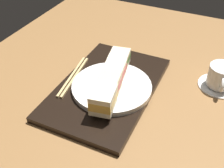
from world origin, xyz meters
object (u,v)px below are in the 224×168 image
at_px(sandwich_inner_near, 114,72).
at_px(sandwich_nearmost, 119,60).
at_px(sandwich_inner_far, 109,84).
at_px(coffee_cup, 221,78).
at_px(chopsticks_pair, 74,76).
at_px(sandwich_plate, 112,87).
at_px(sandwich_farmost, 103,99).

bearing_deg(sandwich_inner_near, sandwich_nearmost, -167.86).
relative_size(sandwich_nearmost, sandwich_inner_far, 1.01).
xyz_separation_m(sandwich_nearmost, coffee_cup, (-0.07, 0.31, -0.02)).
bearing_deg(chopsticks_pair, sandwich_inner_far, 76.16).
height_order(sandwich_nearmost, coffee_cup, sandwich_nearmost).
distance_m(sandwich_plate, chopsticks_pair, 0.13).
height_order(sandwich_plate, sandwich_nearmost, sandwich_nearmost).
distance_m(sandwich_inner_near, sandwich_farmost, 0.13).
bearing_deg(sandwich_farmost, sandwich_plate, -167.86).
height_order(sandwich_inner_near, chopsticks_pair, sandwich_inner_near).
relative_size(sandwich_nearmost, coffee_cup, 0.70).
distance_m(sandwich_inner_far, chopsticks_pair, 0.15).
bearing_deg(sandwich_plate, coffee_cup, 120.93).
relative_size(sandwich_farmost, chopsticks_pair, 0.41).
bearing_deg(sandwich_nearmost, chopsticks_pair, -49.50).
bearing_deg(coffee_cup, chopsticks_pair, -67.96).
bearing_deg(sandwich_inner_far, chopsticks_pair, -103.84).
xyz_separation_m(sandwich_inner_far, chopsticks_pair, (-0.03, -0.14, -0.04)).
distance_m(chopsticks_pair, coffee_cup, 0.45).
distance_m(sandwich_plate, sandwich_farmost, 0.11).
height_order(sandwich_farmost, chopsticks_pair, sandwich_farmost).
distance_m(sandwich_farmost, coffee_cup, 0.38).
bearing_deg(sandwich_nearmost, sandwich_farmost, 12.14).
height_order(sandwich_plate, coffee_cup, coffee_cup).
bearing_deg(coffee_cup, sandwich_plate, -59.07).
xyz_separation_m(sandwich_plate, sandwich_nearmost, (-0.10, -0.02, 0.03)).
distance_m(sandwich_farmost, chopsticks_pair, 0.19).
height_order(sandwich_inner_near, coffee_cup, sandwich_inner_near).
xyz_separation_m(sandwich_plate, chopsticks_pair, (-0.00, -0.13, -0.00)).
xyz_separation_m(sandwich_inner_far, coffee_cup, (-0.20, 0.28, -0.03)).
relative_size(sandwich_plate, coffee_cup, 1.79).
height_order(sandwich_inner_near, sandwich_farmost, sandwich_farmost).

